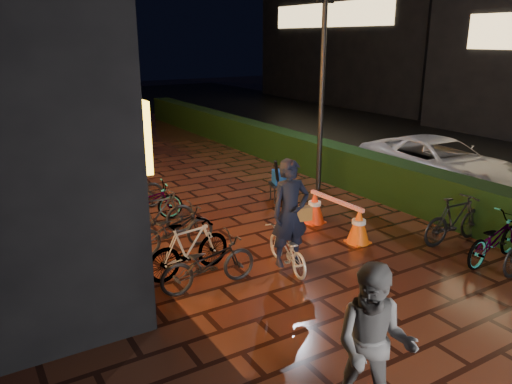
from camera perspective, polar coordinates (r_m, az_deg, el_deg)
ground at (r=8.42m, az=13.33°, el=-9.88°), size 80.00×80.00×0.00m
asphalt_road at (r=18.07m, az=22.86°, el=3.82°), size 11.00×60.00×0.01m
hedge at (r=16.18m, az=2.05°, el=5.54°), size 0.70×20.00×1.00m
bystander_person at (r=5.28m, az=13.34°, el=-16.71°), size 1.04×1.06×1.72m
van at (r=13.95m, az=20.13°, el=3.17°), size 2.26×4.61×1.26m
lamp_post_hedge at (r=12.61m, az=7.56°, el=12.11°), size 0.47×0.14×4.87m
lamp_post_sf at (r=15.11m, az=-21.78°, el=12.01°), size 0.47×0.19×4.93m
cyclist at (r=8.32m, az=3.76°, el=-4.33°), size 0.73×1.40×1.93m
traffic_barrier at (r=10.16m, az=9.07°, el=-2.67°), size 0.49×1.76×0.71m
cart_assembly at (r=11.89m, az=2.96°, el=1.53°), size 0.74×0.63×1.09m
parked_bikes_storefront at (r=10.05m, az=-11.59°, el=-2.51°), size 1.86×6.09×0.93m
parked_bikes_hedge at (r=9.77m, az=25.43°, el=-4.41°), size 1.79×2.02×0.93m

